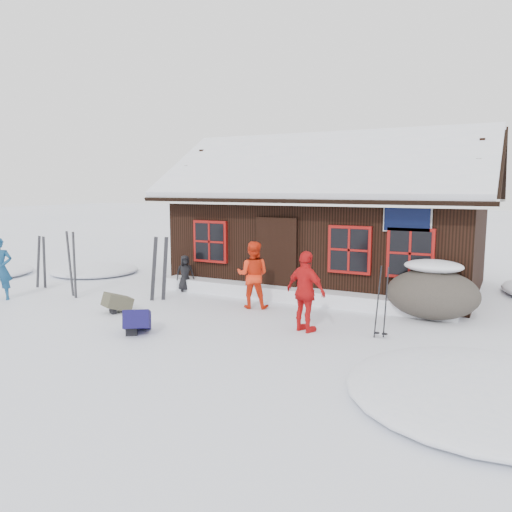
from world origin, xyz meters
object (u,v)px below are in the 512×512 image
object	(u,v)px
skier_orange_left	(253,275)
ski_poles	(382,303)
skier_teal	(0,269)
ski_pair_left	(41,263)
skier_crouched	(185,273)
backpack_olive	(118,305)
backpack_blue	(137,324)
skier_orange_right	(306,292)
boulder	(432,292)

from	to	relation	value
skier_orange_left	ski_poles	bearing A→B (deg)	146.48
skier_teal	ski_poles	world-z (taller)	skier_teal
skier_orange_left	ski_pair_left	world-z (taller)	skier_orange_left
skier_orange_left	skier_crouched	world-z (taller)	skier_orange_left
skier_orange_left	backpack_olive	size ratio (longest dim) A/B	2.73
skier_crouched	backpack_blue	bearing A→B (deg)	-110.83
skier_orange_left	ski_poles	distance (m)	3.39
backpack_olive	skier_orange_right	bearing A→B (deg)	31.86
skier_orange_right	ski_poles	bearing A→B (deg)	-149.53
ski_pair_left	skier_teal	bearing A→B (deg)	-75.48
boulder	ski_pair_left	bearing A→B (deg)	-171.29
skier_orange_left	skier_orange_right	world-z (taller)	skier_orange_right
skier_teal	skier_orange_right	bearing A→B (deg)	-39.99
skier_crouched	ski_pair_left	distance (m)	4.12
skier_teal	boulder	distance (m)	10.38
boulder	backpack_blue	xyz separation A→B (m)	(-4.92, -3.78, -0.40)
skier_orange_left	ski_poles	world-z (taller)	skier_orange_left
skier_orange_right	backpack_olive	bearing A→B (deg)	26.38
skier_orange_right	ski_poles	size ratio (longest dim) A/B	1.14
backpack_blue	skier_orange_right	bearing A→B (deg)	-5.90
ski_pair_left	backpack_olive	world-z (taller)	ski_pair_left
skier_orange_left	backpack_olive	world-z (taller)	skier_orange_left
boulder	ski_poles	xyz separation A→B (m)	(-0.64, -1.89, 0.09)
boulder	backpack_olive	bearing A→B (deg)	-157.12
backpack_blue	skier_teal	bearing A→B (deg)	136.85
skier_orange_right	ski_poles	xyz separation A→B (m)	(1.41, 0.28, -0.13)
ski_poles	backpack_blue	bearing A→B (deg)	-156.13
ski_pair_left	skier_orange_right	bearing A→B (deg)	-2.68
skier_orange_left	skier_orange_right	size ratio (longest dim) A/B	0.98
boulder	backpack_blue	bearing A→B (deg)	-142.44
ski_poles	skier_orange_left	bearing A→B (deg)	163.20
skier_orange_left	boulder	size ratio (longest dim) A/B	0.81
skier_teal	boulder	world-z (taller)	skier_teal
ski_poles	skier_crouched	bearing A→B (deg)	162.52
skier_teal	ski_poles	size ratio (longest dim) A/B	1.12
skier_teal	skier_orange_left	xyz separation A→B (m)	(6.01, 2.19, -0.00)
skier_orange_left	boulder	world-z (taller)	skier_orange_left
skier_crouched	boulder	distance (m)	6.42
skier_teal	boulder	size ratio (longest dim) A/B	0.81
skier_crouched	skier_teal	bearing A→B (deg)	178.09
skier_teal	backpack_olive	bearing A→B (deg)	-40.39
skier_crouched	backpack_olive	distance (m)	2.66
skier_orange_left	backpack_olive	xyz separation A→B (m)	(-2.53, -1.80, -0.63)
skier_teal	boulder	bearing A→B (deg)	-29.38
skier_orange_right	backpack_blue	distance (m)	3.34
skier_crouched	ski_poles	world-z (taller)	ski_poles
skier_orange_right	ski_poles	distance (m)	1.45
skier_teal	boulder	xyz separation A→B (m)	(9.90, 3.10, -0.21)
skier_orange_right	backpack_blue	size ratio (longest dim) A/B	2.47
skier_orange_left	backpack_olive	distance (m)	3.16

